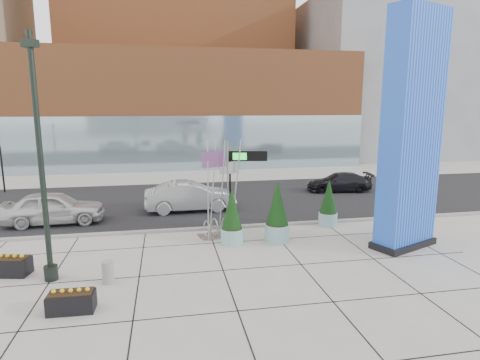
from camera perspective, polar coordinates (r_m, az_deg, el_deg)
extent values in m
plane|color=#9E9991|center=(15.92, -6.58, -11.51)|extent=(160.00, 160.00, 0.00)
cube|color=black|center=(25.45, -8.21, -3.05)|extent=(80.00, 12.00, 0.02)
cube|color=gray|center=(19.66, -7.43, -6.99)|extent=(80.00, 0.30, 0.12)
cube|color=#B06033|center=(41.77, -8.07, 9.87)|extent=(34.00, 10.00, 11.00)
cube|color=#8CA5B2|center=(37.14, -7.60, 5.16)|extent=(34.00, 0.60, 5.00)
cube|color=slate|center=(54.02, 19.87, 13.23)|extent=(20.00, 18.00, 18.00)
cube|color=#0B31B0|center=(17.91, 23.22, 6.25)|extent=(2.92, 2.05, 9.76)
cube|color=black|center=(18.81, 22.15, -8.29)|extent=(3.20, 2.34, 0.27)
cylinder|color=black|center=(14.71, -26.47, 2.32)|extent=(0.19, 0.19, 8.28)
cylinder|color=black|center=(15.68, -25.28, -11.84)|extent=(0.46, 0.46, 0.52)
cube|color=black|center=(14.72, -27.72, 16.81)|extent=(0.56, 0.40, 0.23)
cube|color=#A6A9AB|center=(18.85, -2.87, -7.80)|extent=(2.16, 1.47, 0.05)
cylinder|color=#A6A9AB|center=(18.02, -4.83, -1.38)|extent=(0.08, 0.08, 4.49)
cylinder|color=#A6A9AB|center=(18.37, -3.82, -1.13)|extent=(0.08, 0.08, 4.49)
cylinder|color=#A6A9AB|center=(18.19, -2.61, -1.23)|extent=(0.08, 0.08, 4.49)
cylinder|color=#A6A9AB|center=(18.51, -1.49, -1.02)|extent=(0.08, 0.08, 4.49)
cylinder|color=#A6A9AB|center=(18.16, -0.59, -1.25)|extent=(0.08, 0.08, 4.49)
torus|color=#A6A9AB|center=(18.56, -4.91, -6.81)|extent=(0.27, 0.81, 0.82)
torus|color=#A6A9AB|center=(18.78, -3.60, -6.58)|extent=(0.27, 0.81, 0.82)
torus|color=#A6A9AB|center=(18.67, -2.15, -6.67)|extent=(0.27, 0.81, 0.82)
torus|color=#A6A9AB|center=(18.91, -0.88, -6.44)|extent=(0.27, 0.81, 0.82)
cube|color=red|center=(18.01, -3.82, 2.98)|extent=(1.12, 0.44, 0.72)
cube|color=#A6A9AB|center=(18.27, -1.32, 1.69)|extent=(0.89, 0.19, 0.54)
cylinder|color=gray|center=(14.67, -18.28, -12.36)|extent=(0.40, 0.40, 0.77)
cylinder|color=black|center=(18.92, -1.42, -1.79)|extent=(0.09, 0.09, 3.83)
cube|color=black|center=(18.77, 1.03, 3.48)|extent=(1.82, 0.50, 0.46)
cube|color=#19D833|center=(18.60, -0.01, 3.42)|extent=(0.63, 0.13, 0.32)
cylinder|color=#89B5B8|center=(20.75, 12.38, -5.42)|extent=(0.94, 0.94, 0.66)
cylinder|color=black|center=(20.67, 12.41, -4.55)|extent=(0.87, 0.87, 0.06)
cone|color=black|center=(20.47, 12.51, -2.26)|extent=(0.85, 0.85, 1.69)
cylinder|color=#89B5B8|center=(18.09, 5.28, -7.44)|extent=(1.10, 1.10, 0.77)
cylinder|color=black|center=(17.97, 5.30, -6.28)|extent=(1.01, 1.01, 0.07)
cone|color=black|center=(17.71, 5.35, -3.21)|extent=(0.99, 0.99, 1.98)
cylinder|color=#89B5B8|center=(17.67, -1.15, -7.96)|extent=(1.00, 1.00, 0.70)
cylinder|color=black|center=(17.56, -1.15, -6.88)|extent=(0.92, 0.92, 0.06)
cone|color=black|center=(17.32, -1.16, -4.06)|extent=(0.90, 0.90, 1.79)
cube|color=black|center=(16.78, -30.03, -10.63)|extent=(1.53, 0.98, 0.61)
cube|color=black|center=(16.67, -30.13, -9.59)|extent=(1.41, 0.86, 0.06)
cube|color=black|center=(13.25, -22.84, -15.74)|extent=(1.33, 0.70, 0.56)
cube|color=black|center=(13.12, -22.94, -14.56)|extent=(1.24, 0.60, 0.06)
imported|color=silver|center=(22.49, -24.94, -3.63)|extent=(4.95, 2.18, 1.66)
imported|color=#A3A7AB|center=(23.04, -7.10, -2.35)|extent=(5.16, 1.97, 1.68)
imported|color=black|center=(28.92, 13.91, -0.31)|extent=(4.66, 2.38, 1.30)
cylinder|color=black|center=(32.02, -30.71, 1.27)|extent=(0.12, 0.12, 3.20)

